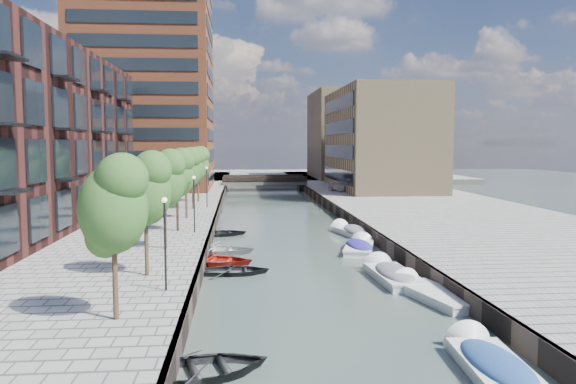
{
  "coord_description": "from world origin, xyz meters",
  "views": [
    {
      "loc": [
        -3.94,
        -16.64,
        7.47
      ],
      "look_at": [
        0.0,
        28.58,
        3.5
      ],
      "focal_mm": 35.0,
      "sensor_mm": 36.0,
      "label": 1
    }
  ],
  "objects": [
    {
      "name": "motorboat_3",
      "position": [
        4.4,
        21.44,
        0.21
      ],
      "size": [
        3.14,
        5.46,
        1.72
      ],
      "color": "white",
      "rests_on": "ground"
    },
    {
      "name": "tree_3",
      "position": [
        -8.5,
        25.0,
        5.31
      ],
      "size": [
        2.5,
        2.5,
        5.95
      ],
      "color": "#382619",
      "rests_on": "quay_left"
    },
    {
      "name": "sloop_4",
      "position": [
        -5.4,
        28.67,
        0.0
      ],
      "size": [
        4.43,
        3.43,
        0.85
      ],
      "primitive_type": "imported",
      "rotation": [
        0.0,
        0.0,
        1.7
      ],
      "color": "black",
      "rests_on": "ground"
    },
    {
      "name": "tree_1",
      "position": [
        -8.5,
        11.0,
        5.31
      ],
      "size": [
        2.5,
        2.5,
        5.95
      ],
      "color": "#382619",
      "rests_on": "quay_left"
    },
    {
      "name": "bridge",
      "position": [
        0.0,
        72.0,
        1.39
      ],
      "size": [
        13.0,
        6.0,
        1.3
      ],
      "color": "gray",
      "rests_on": "ground"
    },
    {
      "name": "sloop_2",
      "position": [
        -5.4,
        17.71,
        0.0
      ],
      "size": [
        5.13,
        4.13,
        0.94
      ],
      "primitive_type": "imported",
      "rotation": [
        0.0,
        0.0,
        1.36
      ],
      "color": "#A21A11",
      "rests_on": "ground"
    },
    {
      "name": "lamp_0",
      "position": [
        -7.2,
        8.0,
        3.51
      ],
      "size": [
        0.24,
        0.24,
        4.12
      ],
      "color": "black",
      "rests_on": "quay_left"
    },
    {
      "name": "tan_block_far",
      "position": [
        16.0,
        88.0,
        9.0
      ],
      "size": [
        12.0,
        20.0,
        16.0
      ],
      "primitive_type": "cube",
      "color": "#9C845F",
      "rests_on": "quay_right"
    },
    {
      "name": "quay_right",
      "position": [
        16.0,
        40.0,
        0.5
      ],
      "size": [
        20.0,
        140.0,
        1.0
      ],
      "primitive_type": "cube",
      "color": "gray",
      "rests_on": "ground"
    },
    {
      "name": "motorboat_2",
      "position": [
        5.21,
        9.43,
        0.1
      ],
      "size": [
        3.13,
        5.64,
        1.78
      ],
      "color": "white",
      "rests_on": "ground"
    },
    {
      "name": "water",
      "position": [
        0.0,
        40.0,
        0.0
      ],
      "size": [
        300.0,
        300.0,
        0.0
      ],
      "primitive_type": "plane",
      "color": "#38473F",
      "rests_on": "ground"
    },
    {
      "name": "far_closure",
      "position": [
        0.0,
        100.0,
        0.5
      ],
      "size": [
        80.0,
        40.0,
        1.0
      ],
      "primitive_type": "cube",
      "color": "gray",
      "rests_on": "ground"
    },
    {
      "name": "tan_block_near",
      "position": [
        16.0,
        62.0,
        8.0
      ],
      "size": [
        12.0,
        25.0,
        14.0
      ],
      "primitive_type": "cube",
      "color": "#9C845F",
      "rests_on": "quay_right"
    },
    {
      "name": "motorboat_4",
      "position": [
        5.22,
        28.11,
        0.22
      ],
      "size": [
        3.18,
        5.72,
        1.81
      ],
      "color": "silver",
      "rests_on": "ground"
    },
    {
      "name": "quay_wall_left",
      "position": [
        -6.1,
        40.0,
        0.5
      ],
      "size": [
        0.25,
        140.0,
        1.0
      ],
      "primitive_type": "cube",
      "color": "#332823",
      "rests_on": "ground"
    },
    {
      "name": "lamp_2",
      "position": [
        -7.2,
        40.0,
        3.51
      ],
      "size": [
        0.24,
        0.24,
        4.12
      ],
      "color": "black",
      "rests_on": "quay_left"
    },
    {
      "name": "motorboat_1",
      "position": [
        4.35,
        13.09,
        0.23
      ],
      "size": [
        2.27,
        5.75,
        1.88
      ],
      "color": "silver",
      "rests_on": "ground"
    },
    {
      "name": "tree_2",
      "position": [
        -8.5,
        18.0,
        5.31
      ],
      "size": [
        2.5,
        2.5,
        5.95
      ],
      "color": "#382619",
      "rests_on": "quay_left"
    },
    {
      "name": "apartment_block",
      "position": [
        -20.0,
        30.0,
        8.0
      ],
      "size": [
        8.0,
        38.0,
        14.0
      ],
      "primitive_type": "cube",
      "color": "black",
      "rests_on": "quay_left"
    },
    {
      "name": "tower",
      "position": [
        -17.0,
        65.0,
        16.0
      ],
      "size": [
        18.0,
        18.0,
        30.0
      ],
      "primitive_type": "cube",
      "color": "brown",
      "rests_on": "quay_left"
    },
    {
      "name": "tree_6",
      "position": [
        -8.5,
        46.0,
        5.31
      ],
      "size": [
        2.5,
        2.5,
        5.95
      ],
      "color": "#382619",
      "rests_on": "quay_left"
    },
    {
      "name": "tree_5",
      "position": [
        -8.5,
        39.0,
        5.31
      ],
      "size": [
        2.5,
        2.5,
        5.95
      ],
      "color": "#382619",
      "rests_on": "quay_left"
    },
    {
      "name": "car",
      "position": [
        9.59,
        57.79,
        1.68
      ],
      "size": [
        3.11,
        4.33,
        1.37
      ],
      "primitive_type": "imported",
      "rotation": [
        0.0,
        0.0,
        0.42
      ],
      "color": "silver",
      "rests_on": "quay_right"
    },
    {
      "name": "tree_4",
      "position": [
        -8.5,
        32.0,
        5.31
      ],
      "size": [
        2.5,
        2.5,
        5.95
      ],
      "color": "#382619",
      "rests_on": "quay_left"
    },
    {
      "name": "sloop_0",
      "position": [
        -5.15,
        1.0,
        0.0
      ],
      "size": [
        5.15,
        4.28,
        0.92
      ],
      "primitive_type": "imported",
      "rotation": [
        0.0,
        0.0,
        1.85
      ],
      "color": "black",
      "rests_on": "ground"
    },
    {
      "name": "sloop_3",
      "position": [
        -5.4,
        20.93,
        0.0
      ],
      "size": [
        4.96,
        3.57,
        1.02
      ],
      "primitive_type": "imported",
      "rotation": [
        0.0,
        0.0,
        1.56
      ],
      "color": "#B9BAB8",
      "rests_on": "ground"
    },
    {
      "name": "sloop_1",
      "position": [
        -4.28,
        15.06,
        0.0
      ],
      "size": [
        4.08,
        2.91,
        0.84
      ],
      "primitive_type": "imported",
      "rotation": [
        0.0,
        0.0,
        1.57
      ],
      "color": "black",
      "rests_on": "ground"
    },
    {
      "name": "motorboat_0",
      "position": [
        4.23,
        0.51,
        0.22
      ],
      "size": [
        2.19,
        5.42,
        1.77
      ],
      "color": "white",
      "rests_on": "ground"
    },
    {
      "name": "quay_wall_right",
      "position": [
        6.1,
        40.0,
        0.5
      ],
      "size": [
        0.25,
        140.0,
        1.0
      ],
      "primitive_type": "cube",
      "color": "#332823",
      "rests_on": "ground"
    },
    {
      "name": "tree_0",
      "position": [
        -8.5,
        4.0,
        5.31
      ],
      "size": [
        2.5,
        2.5,
        5.95
      ],
      "color": "#382619",
      "rests_on": "quay_left"
    },
    {
      "name": "lamp_1",
      "position": [
        -7.2,
        24.0,
        3.51
      ],
      "size": [
        0.24,
        0.24,
        4.12
      ],
      "color": "black",
      "rests_on": "quay_left"
    }
  ]
}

